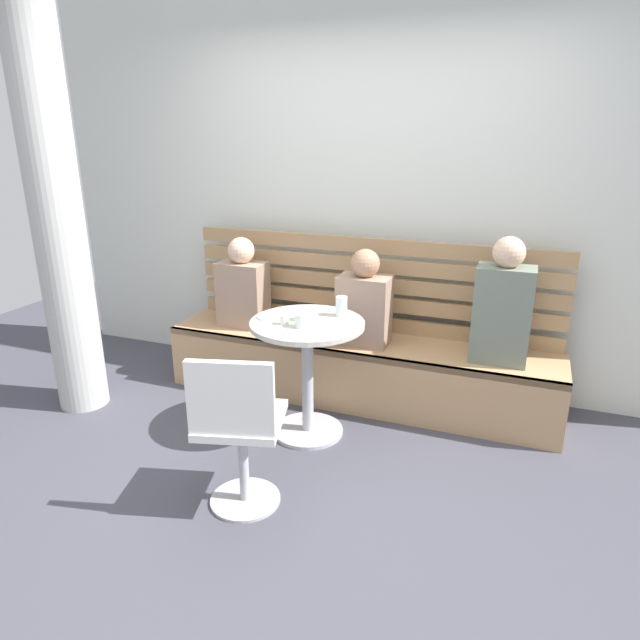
{
  "coord_description": "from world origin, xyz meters",
  "views": [
    {
      "loc": [
        1.03,
        -2.22,
        1.81
      ],
      "look_at": [
        -0.07,
        0.66,
        0.75
      ],
      "focal_mm": 31.16,
      "sensor_mm": 36.0,
      "label": 1
    }
  ],
  "objects_px": {
    "booth_bench": "(357,369)",
    "cup_ceramic_white": "(305,315)",
    "white_chair": "(238,427)",
    "cafe_table": "(307,356)",
    "person_child_middle": "(364,303)",
    "cup_glass_short": "(301,321)",
    "cup_glass_tall": "(341,306)",
    "plate_small": "(271,316)",
    "cup_espresso_small": "(284,320)",
    "person_adult": "(503,307)",
    "person_child_left": "(243,287)"
  },
  "relations": [
    {
      "from": "white_chair",
      "to": "person_adult",
      "type": "height_order",
      "value": "person_adult"
    },
    {
      "from": "booth_bench",
      "to": "cup_glass_tall",
      "type": "xyz_separation_m",
      "value": [
        0.01,
        -0.39,
        0.58
      ]
    },
    {
      "from": "white_chair",
      "to": "cup_glass_short",
      "type": "height_order",
      "value": "white_chair"
    },
    {
      "from": "cup_glass_tall",
      "to": "cup_glass_short",
      "type": "height_order",
      "value": "cup_glass_tall"
    },
    {
      "from": "booth_bench",
      "to": "person_child_middle",
      "type": "xyz_separation_m",
      "value": [
        0.05,
        -0.04,
        0.5
      ]
    },
    {
      "from": "cup_glass_short",
      "to": "cup_ceramic_white",
      "type": "bearing_deg",
      "value": 104.37
    },
    {
      "from": "person_adult",
      "to": "plate_small",
      "type": "xyz_separation_m",
      "value": [
        -1.3,
        -0.54,
        -0.05
      ]
    },
    {
      "from": "booth_bench",
      "to": "plate_small",
      "type": "bearing_deg",
      "value": -123.55
    },
    {
      "from": "cup_glass_tall",
      "to": "cup_glass_short",
      "type": "distance_m",
      "value": 0.31
    },
    {
      "from": "cafe_table",
      "to": "cup_espresso_small",
      "type": "bearing_deg",
      "value": -139.93
    },
    {
      "from": "person_adult",
      "to": "cup_ceramic_white",
      "type": "xyz_separation_m",
      "value": [
        -1.09,
        -0.52,
        -0.02
      ]
    },
    {
      "from": "cafe_table",
      "to": "cup_glass_tall",
      "type": "relative_size",
      "value": 6.17
    },
    {
      "from": "cup_ceramic_white",
      "to": "plate_small",
      "type": "distance_m",
      "value": 0.21
    },
    {
      "from": "white_chair",
      "to": "cup_espresso_small",
      "type": "height_order",
      "value": "white_chair"
    },
    {
      "from": "booth_bench",
      "to": "person_child_left",
      "type": "xyz_separation_m",
      "value": [
        -0.88,
        0.0,
        0.51
      ]
    },
    {
      "from": "cafe_table",
      "to": "white_chair",
      "type": "distance_m",
      "value": 0.81
    },
    {
      "from": "booth_bench",
      "to": "cup_glass_short",
      "type": "distance_m",
      "value": 0.88
    },
    {
      "from": "person_child_left",
      "to": "plate_small",
      "type": "xyz_separation_m",
      "value": [
        0.5,
        -0.57,
        0.02
      ]
    },
    {
      "from": "person_child_left",
      "to": "cup_espresso_small",
      "type": "height_order",
      "value": "person_child_left"
    },
    {
      "from": "booth_bench",
      "to": "cup_ceramic_white",
      "type": "bearing_deg",
      "value": -106.88
    },
    {
      "from": "booth_bench",
      "to": "person_child_middle",
      "type": "distance_m",
      "value": 0.51
    },
    {
      "from": "plate_small",
      "to": "booth_bench",
      "type": "bearing_deg",
      "value": 56.45
    },
    {
      "from": "cup_espresso_small",
      "to": "plate_small",
      "type": "height_order",
      "value": "cup_espresso_small"
    },
    {
      "from": "booth_bench",
      "to": "person_child_left",
      "type": "height_order",
      "value": "person_child_left"
    },
    {
      "from": "white_chair",
      "to": "cup_glass_tall",
      "type": "relative_size",
      "value": 7.08
    },
    {
      "from": "cup_glass_short",
      "to": "booth_bench",
      "type": "bearing_deg",
      "value": 78.57
    },
    {
      "from": "person_adult",
      "to": "person_child_left",
      "type": "height_order",
      "value": "person_adult"
    },
    {
      "from": "person_adult",
      "to": "cup_glass_short",
      "type": "bearing_deg",
      "value": -148.79
    },
    {
      "from": "cafe_table",
      "to": "cup_ceramic_white",
      "type": "bearing_deg",
      "value": 144.56
    },
    {
      "from": "person_adult",
      "to": "person_child_middle",
      "type": "distance_m",
      "value": 0.87
    },
    {
      "from": "person_child_left",
      "to": "plate_small",
      "type": "height_order",
      "value": "person_child_left"
    },
    {
      "from": "cup_espresso_small",
      "to": "cup_ceramic_white",
      "type": "bearing_deg",
      "value": 52.04
    },
    {
      "from": "white_chair",
      "to": "cafe_table",
      "type": "bearing_deg",
      "value": 88.05
    },
    {
      "from": "person_adult",
      "to": "cup_ceramic_white",
      "type": "height_order",
      "value": "person_adult"
    },
    {
      "from": "plate_small",
      "to": "cup_espresso_small",
      "type": "bearing_deg",
      "value": -33.28
    },
    {
      "from": "cup_ceramic_white",
      "to": "booth_bench",
      "type": "bearing_deg",
      "value": 73.12
    },
    {
      "from": "plate_small",
      "to": "person_child_middle",
      "type": "bearing_deg",
      "value": 51.29
    },
    {
      "from": "cup_ceramic_white",
      "to": "plate_small",
      "type": "xyz_separation_m",
      "value": [
        -0.21,
        -0.02,
        -0.03
      ]
    },
    {
      "from": "cup_espresso_small",
      "to": "plate_small",
      "type": "relative_size",
      "value": 0.33
    },
    {
      "from": "person_child_left",
      "to": "cup_glass_tall",
      "type": "distance_m",
      "value": 0.97
    },
    {
      "from": "cup_espresso_small",
      "to": "person_child_left",
      "type": "bearing_deg",
      "value": 133.78
    },
    {
      "from": "person_child_middle",
      "to": "cup_glass_short",
      "type": "relative_size",
      "value": 8.06
    },
    {
      "from": "person_adult",
      "to": "person_child_middle",
      "type": "relative_size",
      "value": 1.21
    },
    {
      "from": "white_chair",
      "to": "cup_espresso_small",
      "type": "relative_size",
      "value": 15.18
    },
    {
      "from": "person_adult",
      "to": "plate_small",
      "type": "height_order",
      "value": "person_adult"
    },
    {
      "from": "person_child_middle",
      "to": "cup_glass_short",
      "type": "height_order",
      "value": "person_child_middle"
    },
    {
      "from": "cafe_table",
      "to": "plate_small",
      "type": "relative_size",
      "value": 4.35
    },
    {
      "from": "person_child_middle",
      "to": "cup_glass_tall",
      "type": "xyz_separation_m",
      "value": [
        -0.04,
        -0.35,
        0.08
      ]
    },
    {
      "from": "person_child_left",
      "to": "cup_glass_short",
      "type": "relative_size",
      "value": 8.15
    },
    {
      "from": "cafe_table",
      "to": "person_adult",
      "type": "distance_m",
      "value": 1.22
    }
  ]
}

